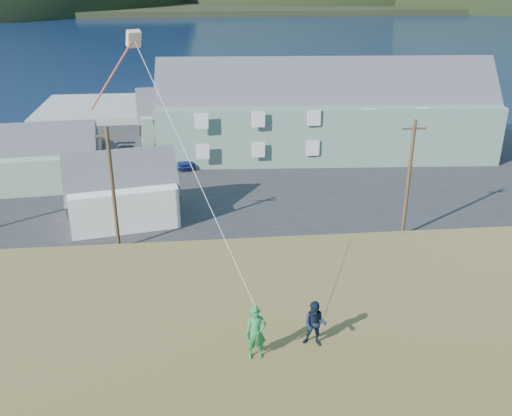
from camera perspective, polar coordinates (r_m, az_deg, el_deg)
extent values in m
plane|color=#0A1638|center=(37.59, -6.67, -4.89)|extent=(900.00, 900.00, 0.00)
cube|color=#4C3D19|center=(35.82, -6.69, -6.34)|extent=(110.00, 8.00, 0.10)
cube|color=#28282B|center=(53.16, -6.55, 3.88)|extent=(72.00, 36.00, 0.12)
cube|color=gray|center=(75.46, -11.11, 9.80)|extent=(26.00, 14.00, 0.90)
cube|color=slate|center=(56.87, 6.83, 8.12)|extent=(32.33, 11.15, 5.45)
cube|color=#47474C|center=(55.92, 7.04, 12.25)|extent=(32.82, 11.00, 8.91)
cube|color=gray|center=(51.74, -20.32, 3.80)|extent=(8.81, 6.22, 2.99)
cube|color=#47474C|center=(51.08, -20.67, 6.17)|extent=(9.29, 6.10, 5.45)
cube|color=white|center=(42.91, -13.14, 0.73)|extent=(8.35, 6.64, 3.00)
cube|color=#47474C|center=(42.11, -13.42, 3.56)|extent=(8.83, 6.65, 5.27)
cube|color=gray|center=(62.25, -7.01, 8.32)|extent=(10.23, 6.92, 3.06)
cube|color=#47474C|center=(61.67, -7.12, 10.46)|extent=(10.72, 6.95, 5.70)
cylinder|color=#47331E|center=(37.57, -14.10, 1.75)|extent=(0.24, 0.24, 8.37)
cylinder|color=#47331E|center=(39.63, 15.00, 2.73)|extent=(0.24, 0.24, 8.28)
imported|color=silver|center=(60.87, -15.93, 6.38)|extent=(2.33, 4.69, 1.31)
imported|color=maroon|center=(62.09, -17.17, 6.56)|extent=(2.32, 4.76, 1.30)
imported|color=slate|center=(61.56, -23.52, 5.53)|extent=(1.73, 4.28, 1.38)
imported|color=navy|center=(60.80, -3.39, 7.36)|extent=(1.92, 4.85, 1.57)
imported|color=black|center=(55.03, -13.08, 4.99)|extent=(2.10, 5.16, 1.50)
imported|color=silver|center=(57.72, -23.58, 4.42)|extent=(2.03, 4.40, 1.40)
imported|color=black|center=(59.10, -9.18, 6.53)|extent=(2.14, 4.30, 1.41)
imported|color=navy|center=(53.88, -7.20, 4.96)|extent=(2.08, 4.20, 1.38)
imported|color=#217A3A|center=(16.63, -0.02, -12.37)|extent=(0.62, 0.42, 1.68)
imported|color=#111C30|center=(17.25, 5.93, -11.46)|extent=(0.86, 0.76, 1.46)
cube|color=beige|center=(20.50, -12.14, 16.22)|extent=(0.58, 0.57, 0.60)
cylinder|color=#DF4D3A|center=(19.47, -14.07, 13.00)|extent=(0.06, 0.06, 3.31)
cylinder|color=white|center=(17.76, -6.73, 4.74)|extent=(0.02, 0.02, 10.04)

